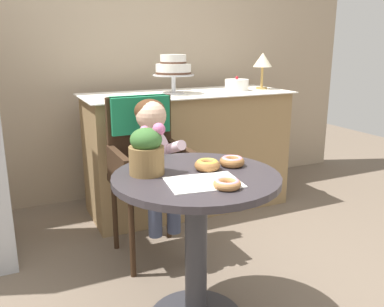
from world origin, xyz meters
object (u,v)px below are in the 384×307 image
Objects in this scene: flower_vase at (147,150)px; cafe_table at (196,220)px; tiered_cake_stand at (173,68)px; donut_front at (207,165)px; seated_child at (154,150)px; wicker_chair at (145,150)px; round_layer_cake at (237,85)px; table_lamp at (263,61)px; donut_mid at (227,183)px; donut_side at (232,161)px.

cafe_table is at bearing -27.63° from flower_vase.
donut_front is at bearing -106.16° from tiered_cake_stand.
seated_child is 0.58m from flower_vase.
flower_vase is (-0.21, -0.67, 0.18)m from wicker_chair.
cafe_table is at bearing -126.88° from round_layer_cake.
tiered_cake_stand is (0.44, 1.30, 0.57)m from cafe_table.
donut_mid is at bearing -128.00° from table_lamp.
round_layer_cake is (0.96, 1.28, 0.43)m from cafe_table.
seated_child is at bearing -89.20° from wicker_chair.
seated_child is at bearing 94.36° from donut_front.
table_lamp is at bearing 51.24° from donut_side.
flower_vase is at bearing -117.39° from tiered_cake_stand.
tiered_cake_stand is at bearing 71.40° from cafe_table.
wicker_chair is at bearing 90.00° from seated_child.
table_lamp is at bearing 29.80° from seated_child.
tiered_cake_stand is at bearing 178.40° from table_lamp.
donut_side is at bearing -7.65° from flower_vase.
seated_child is at bearing 90.43° from donut_mid.
wicker_chair is 1.31× the size of seated_child.
round_layer_cake reaches higher than flower_vase.
donut_side is at bearing -72.98° from seated_child.
tiered_cake_stand is (0.24, 1.25, 0.34)m from donut_side.
cafe_table is at bearing -167.36° from donut_side.
donut_mid is at bearing -88.84° from wicker_chair.
donut_side is 0.40× the size of table_lamp.
donut_mid is 0.38× the size of table_lamp.
wicker_chair is 8.37× the size of donut_side.
tiered_cake_stand reaches higher than cafe_table.
flower_vase is at bearing 172.35° from donut_side.
seated_child is 2.55× the size of table_lamp.
donut_front is at bearing 27.64° from cafe_table.
wicker_chair reaches higher than flower_vase.
cafe_table is 0.64m from seated_child.
wicker_chair reaches higher than cafe_table.
seated_child is at bearing -150.20° from table_lamp.
flower_vase is 1.19× the size of round_layer_cake.
round_layer_cake is (0.93, 1.48, 0.20)m from donut_mid.
table_lamp is at bearing 24.50° from wicker_chair.
wicker_chair is 5.20× the size of round_layer_cake.
tiered_cake_stand is (0.40, 1.50, 0.34)m from donut_mid.
seated_child reaches higher than flower_vase.
wicker_chair is 0.74m from donut_front.
wicker_chair is at bearing -127.57° from tiered_cake_stand.
donut_front is at bearing -85.77° from wicker_chair.
table_lamp is (0.75, -0.02, 0.03)m from tiered_cake_stand.
table_lamp is (1.12, 1.24, 0.37)m from donut_front.
wicker_chair is 0.16m from seated_child.
wicker_chair is 0.75m from donut_side.
tiered_cake_stand is 0.76m from table_lamp.
tiered_cake_stand reaches higher than seated_child.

